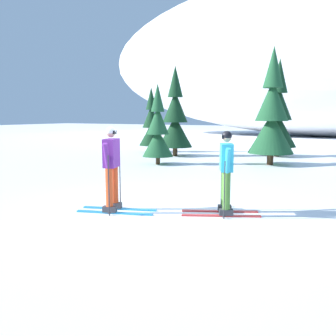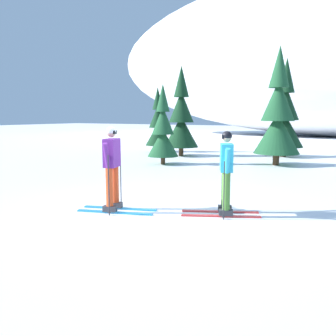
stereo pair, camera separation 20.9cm
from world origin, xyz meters
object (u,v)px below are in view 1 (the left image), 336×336
object	(u,v)px
pine_tree_far_right	(272,116)
skier_purple_jacket	(112,167)
pine_tree_center	(158,131)
pine_tree_center_right	(278,116)
pine_tree_center_left	(175,119)
pine_tree_far_left	(151,125)
skier_cyan_jacket	(226,171)

from	to	relation	value
pine_tree_far_right	skier_purple_jacket	bearing A→B (deg)	-97.01
pine_tree_center	pine_tree_center_right	size ratio (longest dim) A/B	0.70
pine_tree_center_left	pine_tree_center_right	world-z (taller)	pine_tree_center_right
pine_tree_center	pine_tree_center_left	bearing A→B (deg)	105.09
skier_purple_jacket	pine_tree_center_right	bearing A→B (deg)	87.02
pine_tree_center_right	pine_tree_center	bearing A→B (deg)	-124.01
pine_tree_far_left	pine_tree_center_right	xyz separation A→B (m)	(6.61, 1.00, 0.50)
pine_tree_far_left	pine_tree_center	xyz separation A→B (m)	(2.97, -4.40, -0.10)
pine_tree_far_left	pine_tree_center_right	distance (m)	6.70
pine_tree_far_left	skier_purple_jacket	bearing A→B (deg)	-62.54
skier_cyan_jacket	pine_tree_center_right	world-z (taller)	pine_tree_center_right
skier_purple_jacket	pine_tree_center_left	world-z (taller)	pine_tree_center_left
pine_tree_far_right	pine_tree_center	bearing A→B (deg)	-153.11
pine_tree_center_left	pine_tree_center	distance (m)	3.34
pine_tree_center_left	skier_cyan_jacket	bearing A→B (deg)	-57.11
pine_tree_center_left	pine_tree_center	xyz separation A→B (m)	(0.86, -3.19, -0.47)
skier_cyan_jacket	pine_tree_center_left	bearing A→B (deg)	122.89
pine_tree_far_left	pine_tree_center_right	world-z (taller)	pine_tree_center_right
pine_tree_far_left	pine_tree_center_left	world-z (taller)	pine_tree_center_left
skier_cyan_jacket	pine_tree_center_left	world-z (taller)	pine_tree_center_left
skier_cyan_jacket	pine_tree_center	bearing A→B (deg)	130.10
pine_tree_center	pine_tree_center_right	distance (m)	6.54
pine_tree_far_right	pine_tree_far_left	bearing A→B (deg)	161.93
skier_purple_jacket	pine_tree_far_right	world-z (taller)	pine_tree_far_right
skier_cyan_jacket	pine_tree_center	world-z (taller)	pine_tree_center
skier_cyan_jacket	pine_tree_far_right	distance (m)	8.38
pine_tree_center_right	skier_purple_jacket	bearing A→B (deg)	-92.98
pine_tree_far_left	pine_tree_center_left	size ratio (longest dim) A/B	0.80
skier_purple_jacket	pine_tree_center	size ratio (longest dim) A/B	0.55
pine_tree_center	pine_tree_center_right	xyz separation A→B (m)	(3.64, 5.40, 0.59)
skier_purple_jacket	pine_tree_far_left	distance (m)	12.94
skier_cyan_jacket	pine_tree_center_right	xyz separation A→B (m)	(-1.54, 11.55, 1.06)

